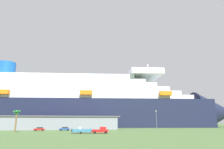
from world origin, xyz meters
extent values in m
plane|color=#4C6B38|center=(0.00, 30.00, 0.00)|extent=(600.00, 600.00, 0.00)
cube|color=#191E38|center=(-29.33, 66.24, 9.52)|extent=(229.84, 57.45, 19.04)
cone|color=#191E38|center=(92.88, 53.56, 10.47)|extent=(34.86, 33.87, 30.75)
cube|color=white|center=(-29.33, 66.24, 20.46)|extent=(202.40, 51.92, 2.84)
cube|color=white|center=(-33.86, 66.71, 23.30)|extent=(194.36, 50.90, 2.84)
cube|color=white|center=(-38.38, 67.18, 26.14)|extent=(187.74, 50.01, 2.84)
cube|color=white|center=(-42.91, 67.64, 28.98)|extent=(179.36, 48.60, 2.84)
cube|color=white|center=(-47.44, 68.11, 31.82)|extent=(173.03, 47.48, 2.84)
cube|color=white|center=(-51.96, 68.58, 34.66)|extent=(166.26, 46.20, 2.84)
cube|color=white|center=(38.56, 59.20, 38.08)|extent=(26.51, 39.73, 4.00)
cylinder|color=#1959B2|center=(-63.28, 69.76, 41.56)|extent=(13.50, 13.50, 10.95)
cylinder|color=silver|center=(43.09, 58.73, 42.08)|extent=(0.80, 0.80, 12.00)
cube|color=orange|center=(-57.57, 51.30, 22.45)|extent=(8.29, 4.01, 2.80)
cube|color=orange|center=(-4.76, 45.83, 22.45)|extent=(8.29, 4.01, 2.80)
cube|color=orange|center=(48.05, 40.35, 22.45)|extent=(8.29, 4.01, 2.80)
cube|color=gray|center=(-20.27, 29.47, 3.10)|extent=(61.43, 26.09, 6.21)
cube|color=#4C4C51|center=(-20.27, 29.47, 6.51)|extent=(63.89, 27.13, 0.60)
cube|color=red|center=(-1.98, -13.99, 0.85)|extent=(5.66, 2.18, 0.90)
cube|color=red|center=(-0.97, -14.02, 1.75)|extent=(2.08, 1.91, 0.90)
cube|color=#26333F|center=(-0.30, -14.04, 1.66)|extent=(0.16, 1.68, 0.63)
cylinder|color=black|center=(0.01, -13.05, 0.40)|extent=(0.81, 0.31, 0.80)
cylinder|color=black|center=(-0.05, -15.05, 0.40)|extent=(0.81, 0.31, 0.80)
cylinder|color=black|center=(-3.74, -12.93, 0.40)|extent=(0.81, 0.31, 0.80)
cylinder|color=black|center=(-3.80, -14.93, 0.40)|extent=(0.81, 0.31, 0.80)
cube|color=#595960|center=(-8.13, -13.78, 0.47)|extent=(6.89, 1.88, 0.16)
cube|color=#595960|center=(-4.09, -13.92, 0.47)|extent=(2.24, 0.19, 0.10)
cylinder|color=black|center=(-8.41, -12.85, 0.32)|extent=(0.65, 0.24, 0.64)
cylinder|color=black|center=(-8.47, -14.69, 0.32)|extent=(0.65, 0.24, 0.64)
cube|color=teal|center=(-8.13, -13.78, 1.00)|extent=(6.28, 2.04, 0.90)
cone|color=teal|center=(-4.63, -13.90, 1.00)|extent=(1.25, 1.69, 1.66)
cube|color=silver|center=(-8.75, -13.76, 1.80)|extent=(0.83, 1.03, 0.70)
cube|color=black|center=(-11.44, -13.67, 1.00)|extent=(0.38, 0.51, 1.10)
cylinder|color=brown|center=(-32.85, -1.51, 3.57)|extent=(0.60, 0.60, 7.15)
cone|color=#287233|center=(-32.45, -1.53, 7.25)|extent=(0.81, 2.52, 2.06)
cone|color=#287233|center=(-32.61, -1.20, 7.25)|extent=(2.32, 2.04, 2.20)
cone|color=#287233|center=(-32.99, -1.13, 7.25)|extent=(2.66, 1.54, 1.87)
cone|color=#287233|center=(-33.20, -1.31, 7.25)|extent=(1.94, 2.64, 1.55)
cone|color=#287233|center=(-33.22, -1.68, 7.25)|extent=(1.72, 2.63, 1.88)
cone|color=#287233|center=(-32.94, -1.90, 7.25)|extent=(2.57, 1.19, 2.08)
cone|color=#287233|center=(-32.65, -1.85, 7.25)|extent=(2.60, 1.96, 1.74)
sphere|color=#287233|center=(-32.85, -1.51, 7.15)|extent=(1.10, 1.10, 1.10)
cylinder|color=slate|center=(25.46, 2.87, 4.19)|extent=(0.20, 0.20, 8.38)
sphere|color=#F9F2CC|center=(25.46, 2.87, 8.63)|extent=(0.56, 0.56, 0.56)
cube|color=red|center=(-26.09, 9.88, 0.68)|extent=(4.57, 2.18, 0.70)
cube|color=#1E232D|center=(-25.87, 9.89, 1.31)|extent=(2.60, 1.88, 0.55)
cylinder|color=black|center=(-27.51, 8.83, 0.33)|extent=(0.67, 0.26, 0.66)
cylinder|color=black|center=(-27.62, 10.77, 0.33)|extent=(0.67, 0.26, 0.66)
cylinder|color=black|center=(-24.56, 8.99, 0.33)|extent=(0.67, 0.26, 0.66)
cylinder|color=black|center=(-24.67, 10.93, 0.33)|extent=(0.67, 0.26, 0.66)
cube|color=#264C99|center=(-15.40, 10.72, 0.68)|extent=(4.87, 2.68, 0.70)
cube|color=#1E232D|center=(-15.18, 10.76, 1.31)|extent=(2.85, 2.11, 0.55)
cylinder|color=black|center=(-16.72, 9.53, 0.33)|extent=(0.69, 0.34, 0.66)
cylinder|color=black|center=(-17.07, 11.32, 0.33)|extent=(0.69, 0.34, 0.66)
cylinder|color=black|center=(-13.74, 10.11, 0.33)|extent=(0.69, 0.34, 0.66)
cylinder|color=black|center=(-14.09, 11.91, 0.33)|extent=(0.69, 0.34, 0.66)
camera|label=1|loc=(-9.74, -84.36, 3.90)|focal=31.85mm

